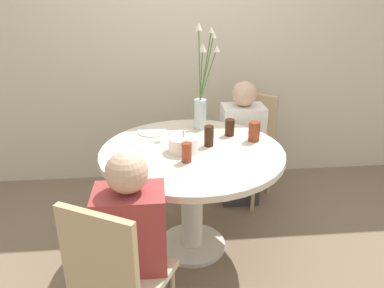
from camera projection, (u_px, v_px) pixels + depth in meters
ground_plane at (192, 246)px, 2.73m from camera, size 16.00×16.00×0.00m
wall_back at (180, 41)px, 3.30m from camera, size 8.00×0.05×2.60m
dining_table at (192, 171)px, 2.49m from camera, size 1.20×1.20×0.77m
chair_far_back at (249, 141)px, 3.25m from camera, size 0.56×0.56×0.91m
chair_left_flank at (115, 274)px, 1.74m from camera, size 0.54×0.54×0.91m
birthday_cake at (183, 144)px, 2.39m from camera, size 0.19×0.19×0.14m
flower_vase at (201, 97)px, 2.71m from camera, size 0.16×0.28×0.75m
side_plate at (152, 132)px, 2.72m from camera, size 0.21×0.21×0.01m
drink_glass_0 at (254, 131)px, 2.55m from camera, size 0.08×0.08×0.14m
drink_glass_1 at (230, 127)px, 2.64m from camera, size 0.07×0.07×0.12m
drink_glass_2 at (187, 152)px, 2.24m from camera, size 0.06×0.06×0.12m
drink_glass_3 at (209, 136)px, 2.46m from camera, size 0.06×0.06×0.14m
person_guest at (241, 148)px, 3.13m from camera, size 0.34×0.24×1.07m
person_boy at (133, 255)px, 1.88m from camera, size 0.34×0.24×1.07m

